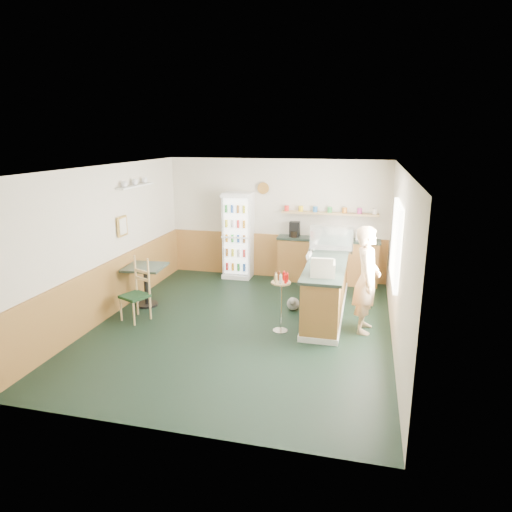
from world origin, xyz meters
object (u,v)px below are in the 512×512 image
(display_case, at_px, (332,239))
(condiment_stand, at_px, (281,294))
(shopkeeper, at_px, (367,280))
(drinks_fridge, at_px, (238,236))
(cash_register, at_px, (323,268))
(cafe_table, at_px, (146,278))
(cafe_chair, at_px, (137,287))

(display_case, bearing_deg, condiment_stand, -110.58)
(display_case, height_order, shopkeeper, shopkeeper)
(drinks_fridge, distance_m, cash_register, 3.48)
(drinks_fridge, height_order, display_case, drinks_fridge)
(drinks_fridge, height_order, condiment_stand, drinks_fridge)
(display_case, bearing_deg, cafe_table, -160.65)
(cash_register, distance_m, cafe_table, 3.48)
(display_case, xyz_separation_m, cafe_chair, (-3.26, -1.81, -0.66))
(cash_register, distance_m, cafe_chair, 3.31)
(drinks_fridge, height_order, cafe_table, drinks_fridge)
(cash_register, height_order, cafe_table, cash_register)
(display_case, bearing_deg, drinks_fridge, 154.93)
(drinks_fridge, xyz_separation_m, display_case, (2.19, -1.03, 0.27))
(drinks_fridge, relative_size, display_case, 2.35)
(condiment_stand, height_order, cafe_table, condiment_stand)
(display_case, distance_m, cash_register, 1.67)
(cash_register, distance_m, condiment_stand, 0.81)
(drinks_fridge, xyz_separation_m, cash_register, (2.19, -2.69, 0.14))
(condiment_stand, bearing_deg, cafe_table, 168.14)
(display_case, height_order, cafe_chair, display_case)
(display_case, relative_size, shopkeeper, 0.46)
(cafe_table, height_order, cafe_chair, cafe_chair)
(drinks_fridge, bearing_deg, cafe_table, -118.53)
(drinks_fridge, distance_m, display_case, 2.44)
(drinks_fridge, distance_m, cafe_table, 2.56)
(cash_register, relative_size, cafe_table, 0.51)
(condiment_stand, bearing_deg, shopkeeper, 15.21)
(display_case, relative_size, cafe_table, 1.05)
(condiment_stand, distance_m, cafe_chair, 2.60)
(condiment_stand, bearing_deg, cafe_chair, -179.11)
(display_case, xyz_separation_m, shopkeeper, (0.70, -1.40, -0.35))
(drinks_fridge, relative_size, shopkeeper, 1.09)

